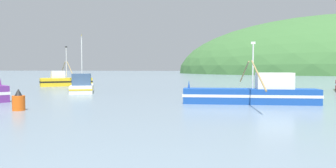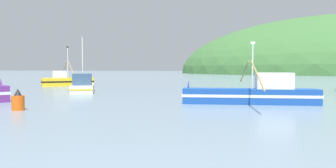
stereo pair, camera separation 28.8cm
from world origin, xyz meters
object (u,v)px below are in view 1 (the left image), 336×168
Objects in this scene: fishing_boat_yellow at (65,81)px; fishing_boat_white at (82,86)px; fishing_boat_blue at (254,93)px; channel_buoy at (19,101)px.

fishing_boat_white is at bearing -90.40° from fishing_boat_yellow.
fishing_boat_yellow is (-27.90, 22.20, -0.03)m from fishing_boat_blue.
channel_buoy is (2.28, -16.12, -0.10)m from fishing_boat_white.
fishing_boat_yellow is at bearing 13.12° from fishing_boat_white.
channel_buoy is (10.77, -28.88, -0.21)m from fishing_boat_yellow.
fishing_boat_white reaches higher than channel_buoy.
fishing_boat_yellow is at bearing 110.46° from channel_buoy.
fishing_boat_yellow is 1.80× the size of fishing_boat_white.
fishing_boat_yellow reaches higher than fishing_boat_blue.
channel_buoy is (-17.12, -6.68, -0.24)m from fishing_boat_blue.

